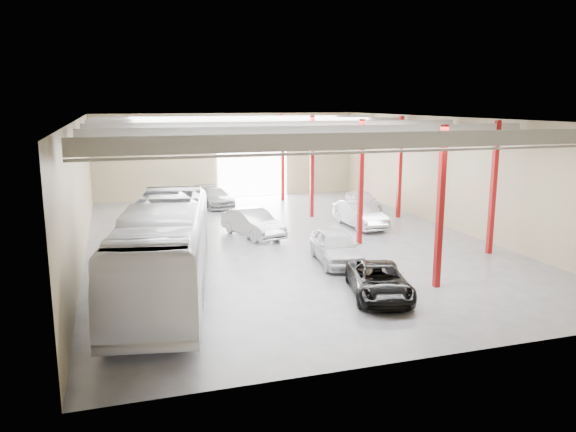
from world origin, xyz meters
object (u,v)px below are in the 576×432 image
coach_bus (165,249)px  car_right_near (360,214)px  black_sedan (379,281)px  car_right_far (363,201)px  car_row_b (253,223)px  car_row_a (336,247)px  car_row_c (214,197)px

coach_bus → car_right_near: size_ratio=2.71×
black_sedan → car_right_near: size_ratio=0.96×
car_right_far → car_row_b: bearing=-146.3°
car_row_a → car_row_b: (-2.61, 6.71, -0.02)m
coach_bus → car_row_c: bearing=84.7°
car_row_b → car_right_far: (9.85, 5.70, -0.11)m
coach_bus → car_row_a: (8.55, 2.07, -1.07)m
car_row_b → car_right_far: size_ratio=1.19×
black_sedan → coach_bus: bearing=174.6°
coach_bus → car_row_a: coach_bus is taller
coach_bus → black_sedan: 8.98m
black_sedan → car_row_b: car_row_b is taller
car_row_c → car_right_near: (7.69, -10.00, 0.10)m
car_row_c → car_right_far: bearing=-33.0°
black_sedan → car_row_b: size_ratio=0.98×
car_right_near → car_right_far: size_ratio=1.21×
black_sedan → car_row_c: car_row_c is taller
car_row_a → car_row_c: bearing=107.6°
car_row_b → car_right_near: (7.24, 0.50, 0.01)m
coach_bus → car_right_near: (13.18, 9.28, -1.07)m
car_row_b → car_right_far: car_row_b is taller
car_row_b → car_row_a: bearing=-86.3°
black_sedan → car_right_near: 13.33m
car_row_a → car_row_b: 7.20m
black_sedan → car_row_a: bearing=102.8°
car_row_b → coach_bus: bearing=-141.6°
car_row_a → car_row_c: 17.48m
car_row_c → car_right_far: car_row_c is taller
car_row_a → car_right_near: car_row_a is taller
car_right_near → car_right_far: bearing=61.9°
car_right_far → black_sedan: bearing=-109.3°
coach_bus → car_right_near: coach_bus is taller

